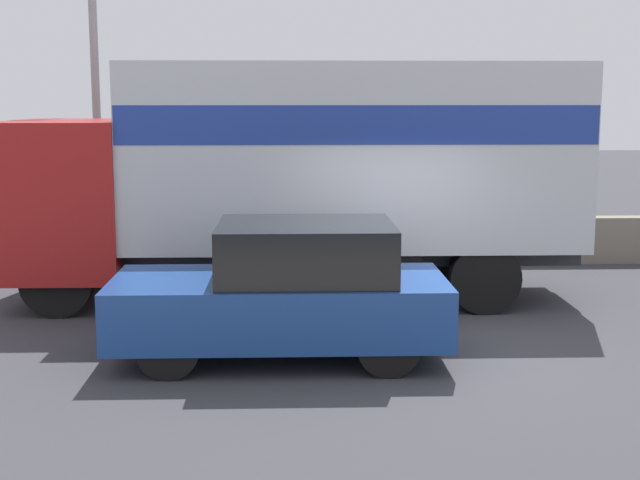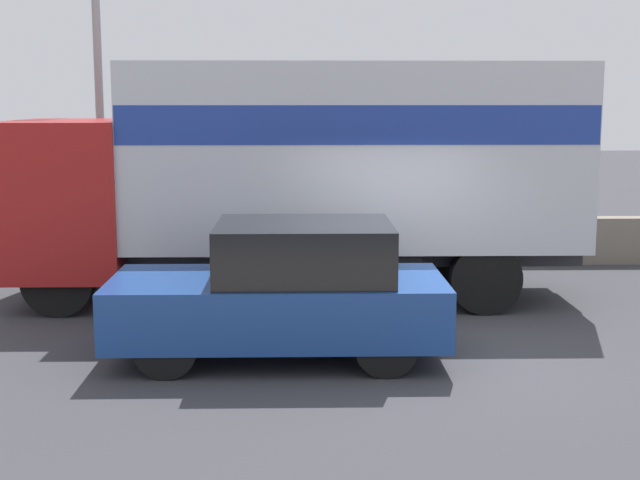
% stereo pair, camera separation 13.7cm
% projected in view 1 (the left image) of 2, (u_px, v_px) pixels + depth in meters
% --- Properties ---
extents(ground_plane, '(80.00, 80.00, 0.00)m').
position_uv_depth(ground_plane, '(400.00, 353.00, 10.60)').
color(ground_plane, '#38383D').
extents(stone_wall_backdrop, '(60.00, 0.35, 0.85)m').
position_uv_depth(stone_wall_backdrop, '(362.00, 241.00, 16.15)').
color(stone_wall_backdrop, gray).
rests_on(stone_wall_backdrop, ground_plane).
extents(street_lamp, '(0.56, 0.28, 6.56)m').
position_uv_depth(street_lamp, '(94.00, 48.00, 15.03)').
color(street_lamp, gray).
rests_on(street_lamp, ground_plane).
extents(box_truck, '(8.29, 2.43, 3.49)m').
position_uv_depth(box_truck, '(308.00, 163.00, 13.12)').
color(box_truck, maroon).
rests_on(box_truck, ground_plane).
extents(car_hatchback, '(3.85, 1.76, 1.59)m').
position_uv_depth(car_hatchback, '(287.00, 292.00, 10.29)').
color(car_hatchback, navy).
rests_on(car_hatchback, ground_plane).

